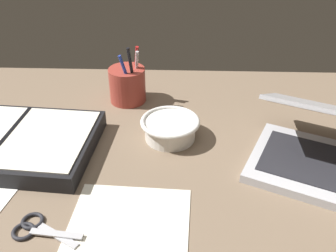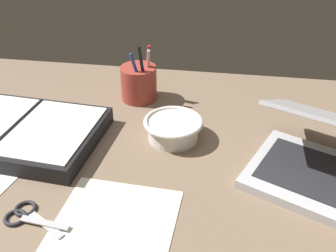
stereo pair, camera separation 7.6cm
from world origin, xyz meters
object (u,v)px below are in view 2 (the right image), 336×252
at_px(bowl, 173,128).
at_px(scissors, 26,216).
at_px(planner, 18,132).
at_px(pen_cup, 139,83).

distance_m(bowl, scissors, 0.35).
distance_m(bowl, planner, 0.34).
height_order(bowl, scissors, bowl).
distance_m(pen_cup, planner, 0.32).
distance_m(pen_cup, scissors, 0.46).
xyz_separation_m(bowl, scissors, (-0.22, -0.28, -0.02)).
bearing_deg(planner, scissors, -56.16).
height_order(bowl, planner, bowl).
bearing_deg(pen_cup, scissors, -102.80).
bearing_deg(pen_cup, bowl, -55.92).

